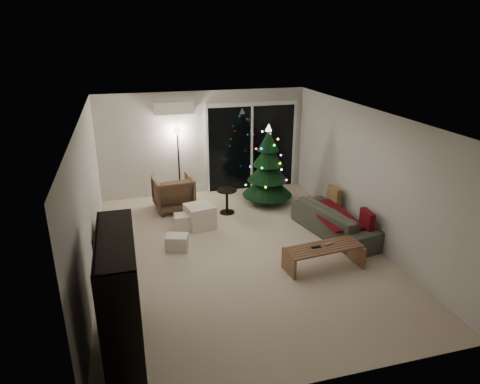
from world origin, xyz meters
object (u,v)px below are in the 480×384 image
at_px(bookshelf, 104,301).
at_px(armchair, 173,193).
at_px(coffee_table, 324,257).
at_px(media_cabinet, 110,244).
at_px(sofa, 337,220).
at_px(christmas_tree, 268,165).

relative_size(bookshelf, armchair, 1.88).
xyz_separation_m(bookshelf, coffee_table, (3.48, 1.24, -0.60)).
xyz_separation_m(media_cabinet, sofa, (4.30, -0.07, -0.03)).
distance_m(sofa, coffee_table, 1.40).
bearing_deg(bookshelf, armchair, 66.22).
bearing_deg(sofa, bookshelf, 107.33).
height_order(media_cabinet, sofa, media_cabinet).
xyz_separation_m(media_cabinet, christmas_tree, (3.51, 1.87, 0.61)).
distance_m(armchair, coffee_table, 3.90).
relative_size(armchair, sofa, 0.42).
relative_size(armchair, christmas_tree, 0.46).
xyz_separation_m(sofa, coffee_table, (-0.82, -1.13, -0.09)).
xyz_separation_m(media_cabinet, coffee_table, (3.48, -1.20, -0.12)).
height_order(media_cabinet, coffee_table, media_cabinet).
relative_size(armchair, coffee_table, 0.66).
xyz_separation_m(bookshelf, armchair, (1.35, 4.50, -0.42)).
bearing_deg(christmas_tree, sofa, -67.74).
distance_m(media_cabinet, coffee_table, 3.68).
height_order(bookshelf, sofa, bookshelf).
bearing_deg(christmas_tree, media_cabinet, -151.95).
distance_m(bookshelf, media_cabinet, 2.49).
height_order(sofa, coffee_table, sofa).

